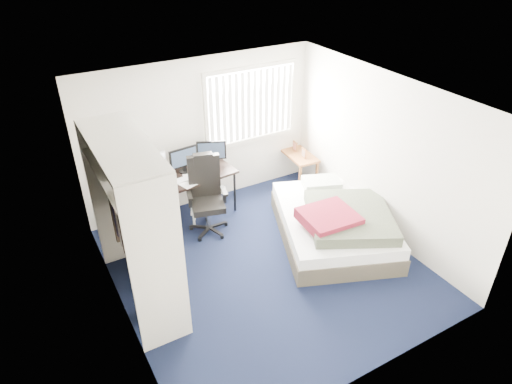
{
  "coord_description": "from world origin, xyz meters",
  "views": [
    {
      "loc": [
        -2.62,
        -4.32,
        4.31
      ],
      "look_at": [
        0.06,
        0.4,
        1.01
      ],
      "focal_mm": 32.0,
      "sensor_mm": 36.0,
      "label": 1
    }
  ],
  "objects": [
    {
      "name": "ground",
      "position": [
        0.0,
        0.0,
        0.0
      ],
      "size": [
        4.2,
        4.2,
        0.0
      ],
      "primitive_type": "plane",
      "color": "black",
      "rests_on": "ground"
    },
    {
      "name": "pine_box",
      "position": [
        -1.65,
        -0.05,
        0.13
      ],
      "size": [
        0.37,
        0.28,
        0.27
      ],
      "primitive_type": "cube",
      "rotation": [
        0.0,
        0.0,
        0.04
      ],
      "color": "tan",
      "rests_on": "ground"
    },
    {
      "name": "bed",
      "position": [
        1.25,
        0.05,
        0.29
      ],
      "size": [
        2.23,
        2.53,
        0.69
      ],
      "color": "#413B2F",
      "rests_on": "ground"
    },
    {
      "name": "closet",
      "position": [
        -1.67,
        0.27,
        1.35
      ],
      "size": [
        0.64,
        1.84,
        2.22
      ],
      "color": "beige",
      "rests_on": "ground"
    },
    {
      "name": "office_chair",
      "position": [
        -0.33,
        1.26,
        0.48
      ],
      "size": [
        0.73,
        0.73,
        1.26
      ],
      "color": "black",
      "rests_on": "ground"
    },
    {
      "name": "room_shell",
      "position": [
        0.0,
        0.0,
        1.51
      ],
      "size": [
        4.2,
        4.2,
        4.2
      ],
      "color": "silver",
      "rests_on": "ground"
    },
    {
      "name": "desk",
      "position": [
        -0.47,
        1.75,
        0.8
      ],
      "size": [
        1.63,
        0.89,
        1.23
      ],
      "color": "black",
      "rests_on": "ground"
    },
    {
      "name": "footstool",
      "position": [
        -0.37,
        1.45,
        0.2
      ],
      "size": [
        0.39,
        0.36,
        0.26
      ],
      "color": "white",
      "rests_on": "ground"
    },
    {
      "name": "nightstand",
      "position": [
        1.75,
        1.8,
        0.52
      ],
      "size": [
        0.49,
        0.88,
        0.77
      ],
      "color": "brown",
      "rests_on": "ground"
    },
    {
      "name": "window_assembly",
      "position": [
        0.9,
        2.04,
        1.6
      ],
      "size": [
        1.72,
        0.09,
        1.32
      ],
      "color": "white",
      "rests_on": "ground"
    }
  ]
}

